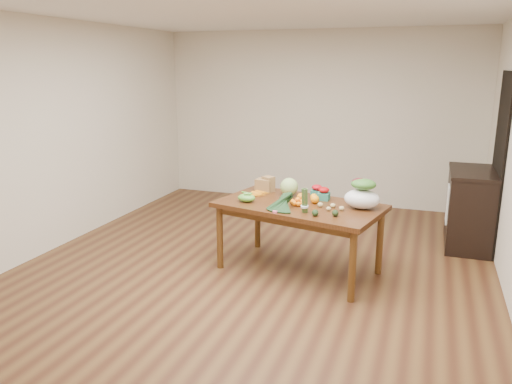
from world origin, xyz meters
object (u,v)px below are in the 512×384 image
(dining_table, at_px, (299,238))
(cabinet, at_px, (469,208))
(asparagus_bundle, at_px, (305,200))
(paper_bag, at_px, (264,184))
(salad_bag, at_px, (362,195))
(mandarin_cluster, at_px, (298,201))
(cabbage, at_px, (289,187))
(kale_bunch, at_px, (280,203))

(dining_table, height_order, cabinet, cabinet)
(dining_table, bearing_deg, asparagus_bundle, -54.23)
(paper_bag, relative_size, asparagus_bundle, 1.00)
(cabinet, distance_m, paper_bag, 2.55)
(salad_bag, bearing_deg, mandarin_cluster, -172.67)
(dining_table, bearing_deg, cabbage, 136.50)
(cabbage, distance_m, asparagus_bundle, 0.68)
(mandarin_cluster, xyz_separation_m, salad_bag, (0.65, 0.08, 0.10))
(dining_table, xyz_separation_m, asparagus_bundle, (0.13, -0.30, 0.50))
(salad_bag, bearing_deg, dining_table, -176.37)
(cabbage, relative_size, kale_bunch, 0.50)
(asparagus_bundle, bearing_deg, mandarin_cluster, 130.49)
(asparagus_bundle, height_order, salad_bag, salad_bag)
(cabinet, relative_size, paper_bag, 4.09)
(paper_bag, distance_m, asparagus_bundle, 0.94)
(asparagus_bundle, bearing_deg, dining_table, 125.77)
(cabbage, distance_m, kale_bunch, 0.60)
(dining_table, bearing_deg, mandarin_cluster, -87.98)
(dining_table, distance_m, asparagus_bundle, 0.60)
(mandarin_cluster, bearing_deg, cabbage, 119.30)
(dining_table, xyz_separation_m, cabinet, (1.75, 1.47, 0.10))
(paper_bag, distance_m, kale_bunch, 0.79)
(cabinet, xyz_separation_m, mandarin_cluster, (-1.76, -1.51, 0.32))
(dining_table, relative_size, cabinet, 1.65)
(mandarin_cluster, distance_m, asparagus_bundle, 0.30)
(mandarin_cluster, distance_m, salad_bag, 0.66)
(kale_bunch, bearing_deg, dining_table, 81.02)
(kale_bunch, bearing_deg, cabinet, 56.11)
(cabbage, bearing_deg, cabinet, 31.03)
(cabbage, distance_m, salad_bag, 0.87)
(cabbage, bearing_deg, kale_bunch, -82.70)
(cabbage, xyz_separation_m, asparagus_bundle, (0.33, -0.60, 0.03))
(paper_bag, bearing_deg, kale_bunch, -59.90)
(cabinet, distance_m, asparagus_bundle, 2.44)
(dining_table, xyz_separation_m, salad_bag, (0.64, 0.04, 0.51))
(salad_bag, bearing_deg, cabinet, 51.98)
(kale_bunch, bearing_deg, mandarin_cluster, 79.36)
(mandarin_cluster, bearing_deg, asparagus_bundle, -62.21)
(paper_bag, height_order, mandarin_cluster, paper_bag)
(cabinet, relative_size, asparagus_bundle, 4.08)
(dining_table, distance_m, paper_bag, 0.79)
(cabbage, relative_size, mandarin_cluster, 1.10)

